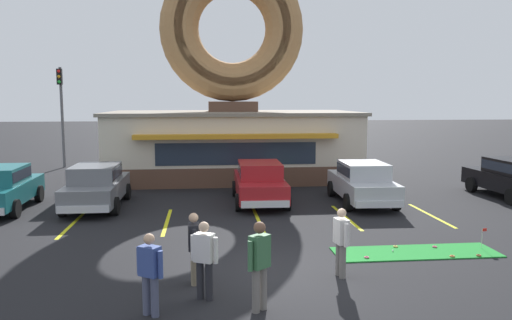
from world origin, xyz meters
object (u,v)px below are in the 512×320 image
Objects in this scene: putting_flag_pin at (483,233)px; golf_ball at (393,251)px; pedestrian_beanie_man at (150,271)px; car_black at (512,177)px; pedestrian_clipboard_woman at (194,245)px; pedestrian_leather_jacket_man at (260,262)px; car_red at (260,181)px; pedestrian_blue_sweater_man at (341,239)px; pedestrian_hooded_kid at (204,257)px; car_silver at (362,181)px; traffic_light_pole at (61,104)px; trash_bin at (102,178)px; car_teal at (1,186)px; car_grey at (97,184)px.

golf_ball is at bearing -178.61° from putting_flag_pin.
car_black is at bearing 36.09° from pedestrian_beanie_man.
car_black is (7.49, 6.55, 0.82)m from golf_ball.
pedestrian_leather_jacket_man is at bearing -50.75° from pedestrian_clipboard_woman.
pedestrian_leather_jacket_man is (-1.08, -9.78, 0.09)m from car_red.
golf_ball is at bearing 40.48° from pedestrian_blue_sweater_man.
car_black is 2.96× the size of pedestrian_beanie_man.
pedestrian_hooded_kid is (-4.90, -2.55, 0.83)m from golf_ball.
car_silver is 0.80× the size of traffic_light_pole.
putting_flag_pin is at bearing 20.54° from pedestrian_blue_sweater_man.
pedestrian_clipboard_woman is at bearing -161.92° from golf_ball.
pedestrian_clipboard_woman is (-1.26, 1.54, -0.10)m from pedestrian_leather_jacket_man.
car_red reaches higher than pedestrian_blue_sweater_man.
pedestrian_beanie_man is (-8.40, -3.27, 0.42)m from putting_flag_pin.
pedestrian_leather_jacket_man is at bearing -67.40° from trash_bin.
pedestrian_clipboard_woman is (-3.28, -0.10, -0.00)m from pedestrian_blue_sweater_man.
pedestrian_beanie_man is at bearing -56.51° from car_teal.
pedestrian_leather_jacket_man is (-5.00, -9.35, 0.09)m from car_silver.
car_grey is (-6.06, -0.19, 0.00)m from car_red.
pedestrian_clipboard_woman is 12.56m from trash_bin.
pedestrian_clipboard_woman is 1.72m from pedestrian_beanie_man.
car_teal is at bearing 157.08° from putting_flag_pin.
pedestrian_hooded_kid is at bearing 33.38° from pedestrian_beanie_man.
car_silver is 10.58m from pedestrian_hooded_kid.
trash_bin is 9.03m from traffic_light_pole.
pedestrian_clipboard_woman is at bearing 129.25° from pedestrian_leather_jacket_man.
traffic_light_pole is at bearing 110.46° from car_grey.
pedestrian_hooded_kid is at bearing -152.47° from golf_ball.
putting_flag_pin is 23.79m from traffic_light_pole.
car_black is at bearing 41.16° from golf_ball.
golf_ball is 0.01× the size of traffic_light_pole.
car_red reaches higher than golf_ball.
car_silver is (1.13, 6.14, 0.82)m from golf_ball.
car_black is at bearing 36.30° from pedestrian_hooded_kid.
traffic_light_pole is (-7.96, 19.41, 2.85)m from pedestrian_clipboard_woman.
pedestrian_hooded_kid is (-2.11, -9.12, 0.00)m from car_red.
car_grey is 10.80m from pedestrian_leather_jacket_man.
pedestrian_leather_jacket_man is at bearing -32.41° from pedestrian_hooded_kid.
trash_bin is at bearing 139.82° from putting_flag_pin.
pedestrian_hooded_kid is at bearing -160.57° from putting_flag_pin.
car_black is at bearing -11.95° from trash_bin.
pedestrian_clipboard_woman is at bearing -105.81° from car_red.
putting_flag_pin is 0.12× the size of car_teal.
car_teal reaches higher than pedestrian_blue_sweater_man.
car_red is 2.92× the size of pedestrian_blue_sweater_man.
car_red is 3.94m from car_silver.
car_teal is 2.90× the size of pedestrian_hooded_kid.
car_grey is at bearing 113.84° from pedestrian_hooded_kid.
car_black is at bearing 52.48° from putting_flag_pin.
golf_ball is 0.01× the size of car_red.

